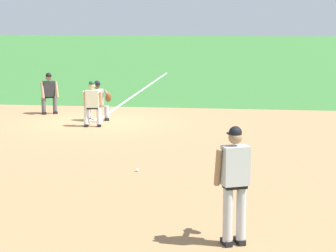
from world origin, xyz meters
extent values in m
plane|color=#336B2D|center=(0.00, 0.00, 0.00)|extent=(160.00, 160.00, 0.00)
cube|color=#9E754C|center=(-5.44, -2.42, 0.00)|extent=(18.00, 18.00, 0.01)
cube|color=white|center=(8.87, 0.00, 0.01)|extent=(17.75, 0.10, 0.00)
cube|color=white|center=(0.00, 0.00, 0.04)|extent=(0.38, 0.38, 0.09)
sphere|color=white|center=(-6.43, -2.53, 0.04)|extent=(0.07, 0.07, 0.07)
cube|color=black|center=(-10.88, -4.72, 0.04)|extent=(0.28, 0.21, 0.09)
cylinder|color=#B2B2B7|center=(-10.92, -4.73, 0.50)|extent=(0.15, 0.15, 0.84)
cube|color=black|center=(-10.79, -4.92, 0.04)|extent=(0.28, 0.21, 0.09)
cylinder|color=#B2B2B7|center=(-10.83, -4.93, 0.50)|extent=(0.15, 0.15, 0.84)
cube|color=black|center=(-10.87, -4.83, 0.94)|extent=(0.32, 0.39, 0.06)
cube|color=#B2B2B7|center=(-10.87, -4.83, 1.26)|extent=(0.38, 0.46, 0.60)
sphere|color=#9E7051|center=(-10.86, -4.83, 1.69)|extent=(0.21, 0.21, 0.21)
sphere|color=black|center=(-10.86, -4.83, 1.76)|extent=(0.20, 0.20, 0.20)
cube|color=black|center=(-10.77, -4.79, 1.74)|extent=(0.17, 0.20, 0.02)
cylinder|color=#9E7051|center=(-10.91, -4.58, 1.23)|extent=(0.21, 0.16, 0.59)
cylinder|color=#9E7051|center=(-10.50, -4.94, 1.35)|extent=(0.52, 0.30, 0.41)
ellipsoid|color=brown|center=(-10.43, -4.91, 1.19)|extent=(0.35, 0.30, 0.34)
cube|color=black|center=(0.41, -0.29, 0.04)|extent=(0.28, 0.20, 0.09)
cylinder|color=#B2B2B7|center=(0.45, -0.27, 0.28)|extent=(0.15, 0.15, 0.40)
cube|color=black|center=(0.17, 0.26, 0.04)|extent=(0.28, 0.20, 0.09)
cylinder|color=#B2B2B7|center=(0.21, 0.28, 0.28)|extent=(0.15, 0.15, 0.40)
cube|color=black|center=(0.33, 0.00, 0.50)|extent=(0.32, 0.39, 0.06)
cube|color=#B2B2B7|center=(0.33, 0.00, 0.78)|extent=(0.38, 0.46, 0.52)
sphere|color=brown|center=(0.31, 0.00, 1.17)|extent=(0.21, 0.21, 0.21)
sphere|color=black|center=(0.31, 0.00, 1.24)|extent=(0.20, 0.20, 0.20)
cube|color=black|center=(0.23, -0.04, 1.22)|extent=(0.17, 0.20, 0.02)
cylinder|color=brown|center=(0.05, -0.39, 0.92)|extent=(0.57, 0.31, 0.24)
cylinder|color=brown|center=(0.14, 0.19, 0.72)|extent=(0.25, 0.18, 0.58)
ellipsoid|color=brown|center=(-0.15, -0.48, 0.85)|extent=(0.28, 0.27, 0.35)
cube|color=black|center=(-0.84, 0.08, 0.04)|extent=(0.27, 0.15, 0.09)
cylinder|color=white|center=(-0.88, 0.08, 0.33)|extent=(0.15, 0.15, 0.50)
cube|color=black|center=(-0.78, -0.31, 0.04)|extent=(0.27, 0.15, 0.09)
cylinder|color=white|center=(-0.82, -0.32, 0.33)|extent=(0.15, 0.15, 0.50)
cube|color=black|center=(-0.85, -0.12, 0.60)|extent=(0.25, 0.37, 0.06)
cube|color=beige|center=(-0.85, -0.12, 0.89)|extent=(0.29, 0.43, 0.54)
sphere|color=tan|center=(-0.83, -0.12, 1.29)|extent=(0.21, 0.21, 0.21)
sphere|color=#194C28|center=(-0.83, -0.12, 1.36)|extent=(0.20, 0.20, 0.20)
cube|color=#194C28|center=(-0.74, -0.11, 1.34)|extent=(0.13, 0.18, 0.02)
cylinder|color=tan|center=(-0.74, 0.15, 0.86)|extent=(0.34, 0.14, 0.56)
cylinder|color=tan|center=(-0.67, -0.35, 0.86)|extent=(0.34, 0.14, 0.56)
cube|color=black|center=(1.62, 1.84, 0.04)|extent=(0.28, 0.22, 0.09)
cylinder|color=#515154|center=(1.66, 1.86, 0.33)|extent=(0.15, 0.15, 0.50)
cube|color=black|center=(1.43, 2.19, 0.04)|extent=(0.28, 0.22, 0.09)
cylinder|color=#515154|center=(1.46, 2.21, 0.33)|extent=(0.15, 0.15, 0.50)
cube|color=black|center=(1.56, 2.04, 0.60)|extent=(0.34, 0.39, 0.06)
cube|color=#232326|center=(1.56, 2.04, 0.89)|extent=(0.40, 0.47, 0.54)
sphere|color=#9E7051|center=(1.54, 2.03, 1.29)|extent=(0.21, 0.21, 0.21)
sphere|color=black|center=(1.54, 2.03, 1.36)|extent=(0.20, 0.20, 0.20)
cube|color=black|center=(1.46, 1.98, 1.34)|extent=(0.18, 0.20, 0.02)
cylinder|color=#9E7051|center=(1.55, 1.75, 0.86)|extent=(0.33, 0.24, 0.56)
cylinder|color=#9E7051|center=(1.31, 2.18, 0.86)|extent=(0.33, 0.24, 0.56)
camera|label=1|loc=(-20.52, -5.08, 3.53)|focal=70.00mm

